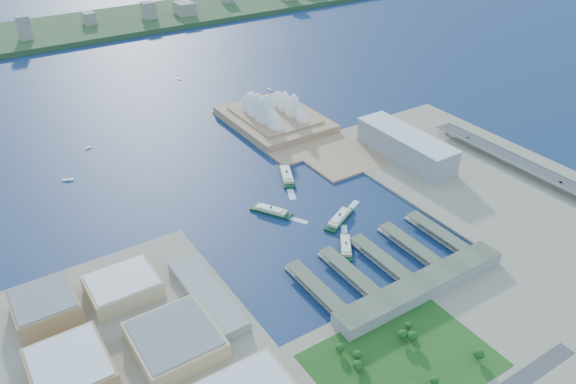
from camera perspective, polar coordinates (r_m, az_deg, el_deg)
ground at (r=643.72m, az=3.92°, el=-3.99°), size 3000.00×3000.00×0.00m
south_land at (r=533.04m, az=17.93°, el=-14.79°), size 720.00×180.00×3.00m
east_land at (r=765.83m, az=20.82°, el=0.26°), size 240.00×500.00×3.00m
peninsula at (r=880.93m, az=-0.54°, el=6.64°), size 135.00×220.00×3.00m
far_shore at (r=1476.05m, az=-20.22°, el=15.41°), size 2200.00×260.00×12.00m
opera_house at (r=882.79m, az=-1.39°, el=8.86°), size 134.00×180.00×58.00m
toaster_building at (r=797.03m, az=11.87°, el=4.60°), size 45.00×155.00×35.00m
expressway at (r=803.02m, az=24.11°, el=1.61°), size 26.00×340.00×11.85m
west_buildings at (r=501.11m, az=-15.27°, el=-15.46°), size 200.00×280.00×27.00m
ferry_wharves at (r=603.22m, az=9.28°, el=-6.66°), size 184.00×90.00×9.30m
terminal_building at (r=569.60m, az=13.40°, el=-9.33°), size 200.00×28.00×12.00m
park at (r=500.62m, az=11.68°, el=-15.82°), size 150.00×110.00×16.00m
far_skyline at (r=1449.07m, az=-20.25°, el=16.51°), size 1900.00×140.00×55.00m
ferry_a at (r=670.48m, az=-1.72°, el=-1.80°), size 37.98×50.90×9.75m
ferry_b at (r=741.26m, az=-0.14°, el=1.84°), size 38.42×59.95×11.17m
ferry_c at (r=616.47m, az=5.90°, el=-5.41°), size 38.45×46.89×9.22m
ferry_d at (r=659.17m, az=5.26°, el=-2.56°), size 54.94×37.12×10.32m
boat_a at (r=791.96m, az=-21.44°, el=1.18°), size 14.16×9.24×2.71m
boat_b at (r=868.21m, az=-19.61°, el=4.28°), size 9.07×5.18×2.32m
boat_c at (r=1026.56m, az=-1.90°, el=10.38°), size 4.48×13.82×3.08m
boat_e at (r=1095.56m, az=-11.06°, el=11.20°), size 5.48×10.00×2.34m
car_b at (r=782.76m, az=25.97°, el=0.91°), size 1.51×4.32×1.42m
car_c at (r=855.77m, az=17.76°, el=5.31°), size 1.90×4.66×1.35m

